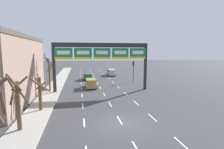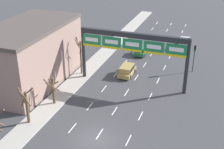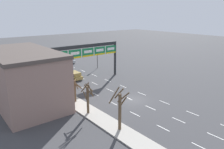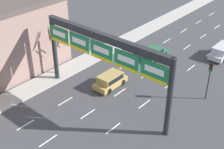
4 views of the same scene
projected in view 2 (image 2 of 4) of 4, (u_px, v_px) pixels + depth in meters
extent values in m
plane|color=#3D3D3F|center=(96.00, 139.00, 33.20)|extent=(220.00, 220.00, 0.00)
cube|color=#A8A399|center=(31.00, 124.00, 35.59)|extent=(2.80, 110.00, 0.15)
cube|color=white|center=(72.00, 128.00, 35.05)|extent=(0.12, 2.00, 0.01)
cube|color=white|center=(90.00, 106.00, 39.30)|extent=(0.12, 2.00, 0.01)
cube|color=white|center=(104.00, 89.00, 43.56)|extent=(0.12, 2.00, 0.01)
cube|color=white|center=(116.00, 74.00, 47.81)|extent=(0.12, 2.00, 0.01)
cube|color=white|center=(125.00, 62.00, 52.06)|extent=(0.12, 2.00, 0.01)
cube|color=white|center=(134.00, 52.00, 56.32)|extent=(0.12, 2.00, 0.01)
cube|color=white|center=(141.00, 43.00, 60.57)|extent=(0.12, 2.00, 0.01)
cube|color=white|center=(147.00, 35.00, 64.82)|extent=(0.12, 2.00, 0.01)
cube|color=white|center=(152.00, 29.00, 69.08)|extent=(0.12, 2.00, 0.01)
cube|color=white|center=(157.00, 23.00, 73.33)|extent=(0.12, 2.00, 0.01)
cube|color=white|center=(100.00, 134.00, 34.05)|extent=(0.12, 2.00, 0.01)
cube|color=white|center=(115.00, 111.00, 38.31)|extent=(0.12, 2.00, 0.01)
cube|color=white|center=(127.00, 92.00, 42.56)|extent=(0.12, 2.00, 0.01)
cube|color=white|center=(136.00, 77.00, 46.81)|extent=(0.12, 2.00, 0.01)
cube|color=white|center=(145.00, 65.00, 51.07)|extent=(0.12, 2.00, 0.01)
cube|color=white|center=(152.00, 54.00, 55.32)|extent=(0.12, 2.00, 0.01)
cube|color=white|center=(157.00, 45.00, 59.57)|extent=(0.12, 2.00, 0.01)
cube|color=white|center=(163.00, 37.00, 63.83)|extent=(0.12, 2.00, 0.01)
cube|color=white|center=(167.00, 30.00, 68.08)|extent=(0.12, 2.00, 0.01)
cube|color=white|center=(171.00, 24.00, 72.33)|extent=(0.12, 2.00, 0.01)
cube|color=white|center=(128.00, 140.00, 33.05)|extent=(0.12, 2.00, 0.01)
cube|color=white|center=(141.00, 116.00, 37.31)|extent=(0.12, 2.00, 0.01)
cube|color=white|center=(150.00, 96.00, 41.56)|extent=(0.12, 2.00, 0.01)
cube|color=white|center=(158.00, 81.00, 45.81)|extent=(0.12, 2.00, 0.01)
cube|color=white|center=(165.00, 68.00, 50.07)|extent=(0.12, 2.00, 0.01)
cube|color=white|center=(170.00, 57.00, 54.32)|extent=(0.12, 2.00, 0.01)
cube|color=white|center=(175.00, 47.00, 58.57)|extent=(0.12, 2.00, 0.01)
cube|color=white|center=(179.00, 39.00, 62.83)|extent=(0.12, 2.00, 0.01)
cube|color=white|center=(182.00, 32.00, 67.08)|extent=(0.12, 2.00, 0.01)
cube|color=white|center=(185.00, 25.00, 71.33)|extent=(0.12, 2.00, 0.01)
cylinder|color=#232628|center=(84.00, 53.00, 45.28)|extent=(0.51, 0.51, 7.75)
cylinder|color=#232628|center=(187.00, 67.00, 40.80)|extent=(0.51, 0.51, 7.75)
cube|color=#232628|center=(133.00, 35.00, 41.53)|extent=(14.80, 0.60, 0.70)
cube|color=#197542|center=(92.00, 40.00, 43.59)|extent=(2.70, 0.08, 1.72)
cube|color=white|center=(92.00, 40.00, 43.48)|extent=(1.89, 0.02, 0.55)
cube|color=yellow|center=(92.00, 45.00, 43.85)|extent=(2.65, 0.02, 0.31)
cube|color=#197542|center=(112.00, 43.00, 42.69)|extent=(2.70, 0.08, 1.72)
cube|color=white|center=(111.00, 42.00, 42.59)|extent=(1.89, 0.02, 0.55)
cube|color=yellow|center=(112.00, 48.00, 42.96)|extent=(2.65, 0.02, 0.31)
cube|color=#197542|center=(132.00, 45.00, 41.80)|extent=(2.70, 0.08, 1.72)
cube|color=white|center=(132.00, 44.00, 41.69)|extent=(1.89, 0.02, 0.55)
cube|color=yellow|center=(132.00, 50.00, 42.06)|extent=(2.65, 0.02, 0.31)
cube|color=#197542|center=(154.00, 48.00, 40.91)|extent=(2.70, 0.08, 1.72)
cube|color=white|center=(154.00, 47.00, 40.80)|extent=(1.89, 0.02, 0.55)
cube|color=yellow|center=(153.00, 53.00, 41.17)|extent=(2.65, 0.02, 0.31)
cube|color=#197542|center=(176.00, 51.00, 40.01)|extent=(2.70, 0.08, 1.72)
cube|color=white|center=(176.00, 50.00, 39.91)|extent=(1.89, 0.02, 0.55)
cube|color=yellow|center=(176.00, 56.00, 40.28)|extent=(2.65, 0.02, 0.31)
cube|color=gray|center=(30.00, 56.00, 44.04)|extent=(8.50, 16.54, 7.94)
cube|color=#4C423D|center=(26.00, 27.00, 42.22)|extent=(8.67, 16.87, 0.50)
cube|color=#A88947|center=(127.00, 72.00, 47.32)|extent=(1.85, 3.99, 0.61)
cube|color=#A88947|center=(127.00, 68.00, 46.99)|extent=(1.70, 2.80, 0.76)
cube|color=black|center=(127.00, 68.00, 46.99)|extent=(1.74, 2.57, 0.55)
cylinder|color=black|center=(124.00, 69.00, 48.67)|extent=(0.22, 0.66, 0.66)
cylinder|color=black|center=(134.00, 71.00, 48.16)|extent=(0.22, 0.66, 0.66)
cylinder|color=black|center=(119.00, 76.00, 46.63)|extent=(0.22, 0.66, 0.66)
cylinder|color=black|center=(130.00, 77.00, 46.12)|extent=(0.22, 0.66, 0.66)
cube|color=#B7B7BC|center=(184.00, 45.00, 58.19)|extent=(1.88, 4.74, 0.65)
cube|color=#B7B7BC|center=(184.00, 41.00, 57.84)|extent=(1.73, 3.32, 0.81)
cube|color=black|center=(184.00, 41.00, 57.84)|extent=(1.77, 3.06, 0.58)
cylinder|color=black|center=(180.00, 43.00, 59.75)|extent=(0.22, 0.66, 0.66)
cylinder|color=black|center=(189.00, 44.00, 59.23)|extent=(0.22, 0.66, 0.66)
cylinder|color=black|center=(178.00, 48.00, 57.32)|extent=(0.22, 0.66, 0.66)
cylinder|color=black|center=(187.00, 49.00, 56.81)|extent=(0.22, 0.66, 0.66)
cube|color=#235B38|center=(141.00, 51.00, 55.13)|extent=(1.92, 3.94, 0.61)
cube|color=#235B38|center=(141.00, 49.00, 54.67)|extent=(1.77, 2.05, 0.62)
cube|color=black|center=(141.00, 49.00, 54.67)|extent=(1.81, 1.88, 0.44)
cylinder|color=black|center=(138.00, 50.00, 56.48)|extent=(0.22, 0.66, 0.66)
cylinder|color=black|center=(147.00, 51.00, 55.95)|extent=(0.22, 0.66, 0.66)
cylinder|color=black|center=(135.00, 54.00, 54.47)|extent=(0.22, 0.66, 0.66)
cylinder|color=black|center=(144.00, 55.00, 53.94)|extent=(0.22, 0.66, 0.66)
cylinder|color=black|center=(193.00, 61.00, 47.98)|extent=(0.12, 0.12, 3.41)
cube|color=black|center=(195.00, 48.00, 47.05)|extent=(0.30, 0.24, 0.90)
sphere|color=#3D0E0C|center=(195.00, 47.00, 46.81)|extent=(0.20, 0.20, 0.20)
sphere|color=#412F0C|center=(195.00, 49.00, 46.94)|extent=(0.20, 0.20, 0.20)
sphere|color=green|center=(195.00, 51.00, 47.07)|extent=(0.20, 0.20, 0.20)
cylinder|color=brown|center=(27.00, 107.00, 35.04)|extent=(0.35, 0.35, 3.93)
cylinder|color=brown|center=(22.00, 94.00, 33.76)|extent=(1.15, 0.22, 1.39)
cylinder|color=brown|center=(25.00, 98.00, 33.91)|extent=(1.20, 0.65, 2.11)
cylinder|color=brown|center=(22.00, 96.00, 34.00)|extent=(1.05, 0.58, 1.61)
cylinder|color=brown|center=(23.00, 101.00, 34.86)|extent=(0.19, 0.95, 1.06)
cylinder|color=brown|center=(29.00, 91.00, 34.85)|extent=(1.39, 0.17, 1.23)
cylinder|color=brown|center=(81.00, 58.00, 46.75)|extent=(0.25, 0.25, 5.14)
cylinder|color=brown|center=(83.00, 50.00, 46.23)|extent=(0.37, 0.76, 1.33)
cylinder|color=brown|center=(78.00, 42.00, 45.30)|extent=(1.03, 0.44, 1.35)
cylinder|color=brown|center=(82.00, 49.00, 46.67)|extent=(1.04, 0.12, 1.48)
cylinder|color=brown|center=(77.00, 43.00, 45.43)|extent=(1.06, 0.74, 1.00)
cylinder|color=brown|center=(78.00, 42.00, 45.47)|extent=(0.72, 0.69, 1.26)
cylinder|color=brown|center=(53.00, 91.00, 39.00)|extent=(0.35, 0.35, 3.56)
cylinder|color=brown|center=(50.00, 85.00, 37.85)|extent=(1.64, 0.21, 1.53)
cylinder|color=brown|center=(55.00, 83.00, 39.08)|extent=(1.14, 0.29, 0.88)
cylinder|color=brown|center=(53.00, 87.00, 37.90)|extent=(1.55, 0.96, 1.33)
cylinder|color=brown|center=(52.00, 84.00, 38.24)|extent=(0.85, 0.33, 1.53)
cylinder|color=brown|center=(0.00, 124.00, 28.72)|extent=(0.67, 1.65, 1.64)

